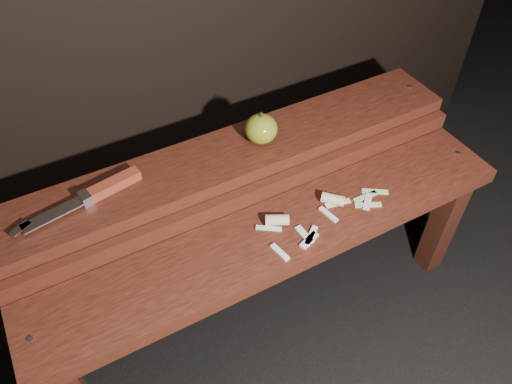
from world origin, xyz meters
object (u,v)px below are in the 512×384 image
bench_front_tier (280,252)px  apple (261,129)px  knife (99,191)px  bench_rear_tier (236,176)px

bench_front_tier → apple: size_ratio=13.99×
apple → knife: apple is taller
knife → apple: bearing=-1.1°
bench_rear_tier → knife: bearing=177.9°
bench_rear_tier → apple: (0.07, 0.00, 0.12)m
bench_rear_tier → apple: size_ratio=13.99×
apple → knife: (-0.41, 0.01, -0.02)m
apple → bench_rear_tier: bearing=-176.7°
apple → bench_front_tier: bearing=-107.9°
knife → bench_rear_tier: bearing=-2.1°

